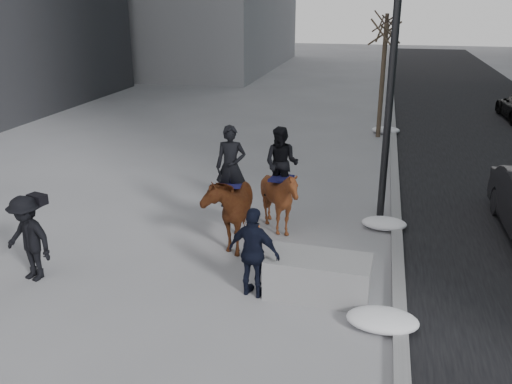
# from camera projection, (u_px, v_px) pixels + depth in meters

# --- Properties ---
(ground) EXTENTS (120.00, 120.00, 0.00)m
(ground) POSITION_uv_depth(u_px,v_px,m) (242.00, 283.00, 10.68)
(ground) COLOR gray
(ground) RESTS_ON ground
(curb) EXTENTS (0.25, 90.00, 0.12)m
(curb) POSITION_uv_depth(u_px,v_px,m) (394.00, 155.00, 19.20)
(curb) COLOR gray
(curb) RESTS_ON ground
(planter) EXTENTS (1.98, 1.06, 0.77)m
(planter) POSITION_uv_depth(u_px,v_px,m) (318.00, 276.00, 10.16)
(planter) COLOR gray
(planter) RESTS_ON ground
(tree_near) EXTENTS (1.20, 1.20, 4.91)m
(tree_near) POSITION_uv_depth(u_px,v_px,m) (383.00, 75.00, 21.14)
(tree_near) COLOR #3B2D22
(tree_near) RESTS_ON ground
(tree_far) EXTENTS (1.20, 1.20, 5.15)m
(tree_far) POSITION_uv_depth(u_px,v_px,m) (384.00, 59.00, 25.90)
(tree_far) COLOR #362A20
(tree_far) RESTS_ON ground
(mounted_left) EXTENTS (1.20, 2.20, 2.71)m
(mounted_left) POSITION_uv_depth(u_px,v_px,m) (230.00, 201.00, 12.14)
(mounted_left) COLOR #461B0E
(mounted_left) RESTS_ON ground
(mounted_right) EXTENTS (1.55, 1.69, 2.54)m
(mounted_right) POSITION_uv_depth(u_px,v_px,m) (280.00, 192.00, 12.73)
(mounted_right) COLOR #512910
(mounted_right) RESTS_ON ground
(feeder) EXTENTS (1.10, 0.97, 1.75)m
(feeder) POSITION_uv_depth(u_px,v_px,m) (254.00, 253.00, 9.99)
(feeder) COLOR black
(feeder) RESTS_ON ground
(camera_crew) EXTENTS (1.27, 0.93, 1.75)m
(camera_crew) POSITION_uv_depth(u_px,v_px,m) (28.00, 238.00, 10.58)
(camera_crew) COLOR black
(camera_crew) RESTS_ON ground
(lamppost) EXTENTS (0.25, 0.80, 9.09)m
(lamppost) POSITION_uv_depth(u_px,v_px,m) (397.00, 13.00, 12.32)
(lamppost) COLOR black
(lamppost) RESTS_ON ground
(snow_piles) EXTENTS (1.23, 15.18, 0.31)m
(snow_piles) POSITION_uv_depth(u_px,v_px,m) (385.00, 200.00, 14.64)
(snow_piles) COLOR white
(snow_piles) RESTS_ON ground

